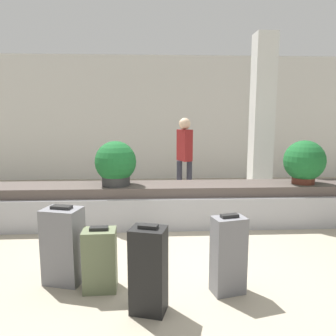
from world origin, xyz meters
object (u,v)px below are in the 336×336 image
(suitcase_0, at_px, (63,245))
(suitcase_2, at_px, (228,255))
(potted_plant_1, at_px, (116,164))
(pillar, at_px, (262,119))
(suitcase_1, at_px, (100,260))
(suitcase_3, at_px, (149,270))
(traveler_0, at_px, (185,151))
(potted_plant_0, at_px, (304,162))

(suitcase_0, xyz_separation_m, suitcase_2, (1.59, -0.28, -0.01))
(suitcase_2, relative_size, potted_plant_1, 1.14)
(pillar, height_order, suitcase_0, pillar)
(suitcase_2, bearing_deg, suitcase_1, 161.06)
(suitcase_2, xyz_separation_m, suitcase_3, (-0.74, -0.27, 0.00))
(suitcase_3, relative_size, traveler_0, 0.47)
(suitcase_0, height_order, potted_plant_0, potted_plant_0)
(potted_plant_0, relative_size, potted_plant_1, 1.00)
(suitcase_3, bearing_deg, suitcase_2, 35.96)
(potted_plant_1, xyz_separation_m, traveler_0, (1.19, 1.55, 0.01))
(suitcase_1, height_order, potted_plant_0, potted_plant_0)
(potted_plant_1, bearing_deg, suitcase_1, -88.80)
(pillar, bearing_deg, suitcase_0, -133.49)
(suitcase_1, xyz_separation_m, traveler_0, (1.15, 3.47, 0.66))
(potted_plant_0, distance_m, traveler_0, 2.31)
(suitcase_0, relative_size, potted_plant_1, 1.18)
(suitcase_3, xyz_separation_m, potted_plant_0, (2.38, 2.28, 0.58))
(suitcase_1, relative_size, suitcase_2, 0.82)
(suitcase_0, height_order, suitcase_3, suitcase_0)
(suitcase_1, bearing_deg, suitcase_2, -6.96)
(pillar, relative_size, suitcase_3, 4.16)
(suitcase_3, height_order, traveler_0, traveler_0)
(potted_plant_0, bearing_deg, suitcase_1, -146.23)
(suitcase_3, bearing_deg, pillar, 75.67)
(suitcase_2, height_order, potted_plant_0, potted_plant_0)
(suitcase_3, bearing_deg, suitcase_0, 162.92)
(potted_plant_1, bearing_deg, suitcase_2, -58.37)
(suitcase_2, distance_m, traveler_0, 3.63)
(pillar, distance_m, potted_plant_1, 3.12)
(suitcase_0, distance_m, potted_plant_0, 3.70)
(suitcase_0, bearing_deg, traveler_0, 80.55)
(pillar, height_order, suitcase_3, pillar)
(suitcase_3, bearing_deg, potted_plant_0, 59.70)
(pillar, distance_m, suitcase_0, 4.57)
(suitcase_1, height_order, potted_plant_1, potted_plant_1)
(suitcase_0, bearing_deg, suitcase_1, -8.70)
(potted_plant_0, relative_size, traveler_0, 0.41)
(pillar, distance_m, suitcase_3, 4.50)
(suitcase_0, xyz_separation_m, potted_plant_0, (3.22, 1.73, 0.57))
(pillar, xyz_separation_m, potted_plant_1, (-2.69, -1.45, -0.65))
(traveler_0, bearing_deg, suitcase_2, 154.17)
(suitcase_0, distance_m, suitcase_3, 1.01)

